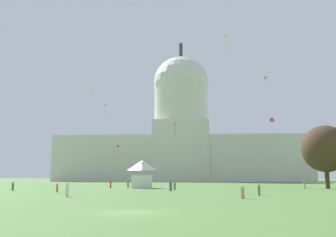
{
  "coord_description": "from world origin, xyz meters",
  "views": [
    {
      "loc": [
        4.63,
        -26.85,
        2.61
      ],
      "look_at": [
        -4.48,
        101.85,
        23.01
      ],
      "focal_mm": 38.95,
      "sensor_mm": 36.0,
      "label": 1
    }
  ],
  "objects_px": {
    "person_olive_mid_center": "(128,184)",
    "person_denim_mid_left": "(171,187)",
    "person_white_near_tree_east": "(67,190)",
    "kite_pink_low": "(216,140)",
    "capitol_building": "(181,137)",
    "person_olive_deep_crowd": "(175,186)",
    "person_orange_back_right": "(57,188)",
    "event_tent": "(142,174)",
    "kite_white_mid": "(91,88)",
    "kite_yellow_mid": "(224,39)",
    "kite_red_mid": "(272,120)",
    "kite_green_high": "(265,78)",
    "kite_lime_low": "(132,160)",
    "kite_magenta_low": "(118,146)",
    "person_olive_mid_right": "(13,187)",
    "tree_east_mid": "(325,149)",
    "person_olive_front_left": "(259,190)",
    "person_red_back_center": "(111,184)",
    "person_tan_edge_east": "(305,185)",
    "kite_orange_low": "(175,126)",
    "kite_violet_low": "(200,147)",
    "person_tan_near_tent": "(242,193)"
  },
  "relations": [
    {
      "from": "person_olive_front_left",
      "to": "kite_lime_low",
      "type": "xyz_separation_m",
      "value": [
        -28.61,
        66.11,
        7.13
      ]
    },
    {
      "from": "kite_pink_low",
      "to": "kite_white_mid",
      "type": "relative_size",
      "value": 0.5
    },
    {
      "from": "person_denim_mid_left",
      "to": "kite_red_mid",
      "type": "height_order",
      "value": "kite_red_mid"
    },
    {
      "from": "person_olive_mid_center",
      "to": "person_denim_mid_left",
      "type": "bearing_deg",
      "value": -179.64
    },
    {
      "from": "kite_lime_low",
      "to": "kite_pink_low",
      "type": "relative_size",
      "value": 1.84
    },
    {
      "from": "event_tent",
      "to": "person_orange_back_right",
      "type": "xyz_separation_m",
      "value": [
        -11.1,
        -20.17,
        -2.31
      ]
    },
    {
      "from": "kite_orange_low",
      "to": "kite_magenta_low",
      "type": "height_order",
      "value": "kite_orange_low"
    },
    {
      "from": "tree_east_mid",
      "to": "kite_magenta_low",
      "type": "xyz_separation_m",
      "value": [
        -53.19,
        41.87,
        4.3
      ]
    },
    {
      "from": "person_olive_mid_center",
      "to": "person_orange_back_right",
      "type": "relative_size",
      "value": 1.08
    },
    {
      "from": "person_tan_near_tent",
      "to": "kite_white_mid",
      "type": "distance_m",
      "value": 66.02
    },
    {
      "from": "person_orange_back_right",
      "to": "kite_red_mid",
      "type": "relative_size",
      "value": 1.04
    },
    {
      "from": "kite_green_high",
      "to": "kite_orange_low",
      "type": "relative_size",
      "value": 0.81
    },
    {
      "from": "tree_east_mid",
      "to": "kite_magenta_low",
      "type": "bearing_deg",
      "value": 141.79
    },
    {
      "from": "person_white_near_tree_east",
      "to": "person_denim_mid_left",
      "type": "relative_size",
      "value": 1.02
    },
    {
      "from": "person_olive_deep_crowd",
      "to": "person_orange_back_right",
      "type": "distance_m",
      "value": 21.91
    },
    {
      "from": "tree_east_mid",
      "to": "kite_lime_low",
      "type": "xyz_separation_m",
      "value": [
        -47.59,
        37.83,
        -0.47
      ]
    },
    {
      "from": "person_olive_mid_center",
      "to": "kite_lime_low",
      "type": "relative_size",
      "value": 0.61
    },
    {
      "from": "person_denim_mid_left",
      "to": "capitol_building",
      "type": "bearing_deg",
      "value": 29.95
    },
    {
      "from": "person_tan_edge_east",
      "to": "person_orange_back_right",
      "type": "xyz_separation_m",
      "value": [
        -45.55,
        -20.52,
        -0.13
      ]
    },
    {
      "from": "person_white_near_tree_east",
      "to": "kite_pink_low",
      "type": "height_order",
      "value": "kite_pink_low"
    },
    {
      "from": "person_olive_mid_right",
      "to": "kite_pink_low",
      "type": "distance_m",
      "value": 61.36
    },
    {
      "from": "capitol_building",
      "to": "person_olive_mid_right",
      "type": "relative_size",
      "value": 80.97
    },
    {
      "from": "person_white_near_tree_east",
      "to": "person_olive_mid_center",
      "type": "bearing_deg",
      "value": 65.27
    },
    {
      "from": "person_olive_mid_center",
      "to": "kite_yellow_mid",
      "type": "bearing_deg",
      "value": -143.43
    },
    {
      "from": "kite_violet_low",
      "to": "kite_yellow_mid",
      "type": "height_order",
      "value": "kite_yellow_mid"
    },
    {
      "from": "person_orange_back_right",
      "to": "person_olive_mid_right",
      "type": "bearing_deg",
      "value": -102.82
    },
    {
      "from": "kite_yellow_mid",
      "to": "capitol_building",
      "type": "bearing_deg",
      "value": -163.91
    },
    {
      "from": "person_white_near_tree_east",
      "to": "person_olive_mid_right",
      "type": "bearing_deg",
      "value": 107.99
    },
    {
      "from": "person_olive_deep_crowd",
      "to": "kite_green_high",
      "type": "bearing_deg",
      "value": -141.72
    },
    {
      "from": "capitol_building",
      "to": "person_red_back_center",
      "type": "distance_m",
      "value": 107.36
    },
    {
      "from": "person_red_back_center",
      "to": "kite_violet_low",
      "type": "distance_m",
      "value": 53.98
    },
    {
      "from": "kite_red_mid",
      "to": "kite_yellow_mid",
      "type": "bearing_deg",
      "value": -167.45
    },
    {
      "from": "kite_white_mid",
      "to": "kite_yellow_mid",
      "type": "relative_size",
      "value": 1.02
    },
    {
      "from": "person_olive_mid_center",
      "to": "person_olive_mid_right",
      "type": "xyz_separation_m",
      "value": [
        -17.87,
        -18.72,
        -0.02
      ]
    },
    {
      "from": "person_tan_edge_east",
      "to": "person_denim_mid_left",
      "type": "bearing_deg",
      "value": -88.23
    },
    {
      "from": "person_olive_front_left",
      "to": "person_tan_near_tent",
      "type": "distance_m",
      "value": 7.93
    },
    {
      "from": "person_olive_front_left",
      "to": "kite_green_high",
      "type": "distance_m",
      "value": 117.12
    },
    {
      "from": "capitol_building",
      "to": "person_olive_mid_center",
      "type": "distance_m",
      "value": 101.73
    },
    {
      "from": "event_tent",
      "to": "kite_magenta_low",
      "type": "bearing_deg",
      "value": 103.47
    },
    {
      "from": "person_red_back_center",
      "to": "person_olive_mid_right",
      "type": "height_order",
      "value": "person_red_back_center"
    },
    {
      "from": "kite_white_mid",
      "to": "tree_east_mid",
      "type": "bearing_deg",
      "value": -11.41
    },
    {
      "from": "capitol_building",
      "to": "person_olive_mid_center",
      "type": "height_order",
      "value": "capitol_building"
    },
    {
      "from": "person_olive_front_left",
      "to": "kite_orange_low",
      "type": "relative_size",
      "value": 0.31
    },
    {
      "from": "person_tan_near_tent",
      "to": "kite_white_mid",
      "type": "relative_size",
      "value": 0.54
    },
    {
      "from": "person_olive_front_left",
      "to": "kite_magenta_low",
      "type": "relative_size",
      "value": 1.55
    },
    {
      "from": "tree_east_mid",
      "to": "event_tent",
      "type": "bearing_deg",
      "value": 179.74
    },
    {
      "from": "kite_lime_low",
      "to": "kite_violet_low",
      "type": "height_order",
      "value": "kite_violet_low"
    },
    {
      "from": "kite_green_high",
      "to": "kite_violet_low",
      "type": "distance_m",
      "value": 52.86
    },
    {
      "from": "event_tent",
      "to": "person_olive_mid_right",
      "type": "distance_m",
      "value": 25.93
    },
    {
      "from": "person_olive_deep_crowd",
      "to": "kite_yellow_mid",
      "type": "relative_size",
      "value": 0.57
    }
  ]
}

